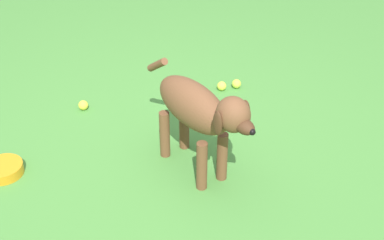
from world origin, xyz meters
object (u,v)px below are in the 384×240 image
Objects in this scene: dog at (198,110)px; tennis_ball_1 at (188,97)px; tennis_ball_3 at (236,84)px; water_bowl at (3,169)px; tennis_ball_0 at (83,105)px; tennis_ball_4 at (221,86)px.

dog is 0.85m from tennis_ball_1.
water_bowl is (-0.86, 1.44, -0.00)m from tennis_ball_3.
tennis_ball_3 is 1.68m from water_bowl.
water_bowl is at bearing 149.88° from tennis_ball_0.
tennis_ball_1 is 0.38m from tennis_ball_3.
tennis_ball_3 is 1.00× the size of tennis_ball_4.
tennis_ball_0 is 0.97m from tennis_ball_4.
tennis_ball_4 is (0.19, -0.95, 0.00)m from tennis_ball_0.
dog reaches higher than tennis_ball_1.
tennis_ball_4 is (0.13, -0.24, 0.00)m from tennis_ball_1.
tennis_ball_4 is (-0.02, 0.11, 0.00)m from tennis_ball_3.
tennis_ball_3 is (0.15, -0.35, 0.00)m from tennis_ball_1.
water_bowl is (-0.65, 0.38, -0.00)m from tennis_ball_0.
dog is 1.07m from tennis_ball_0.
tennis_ball_0 is at bearing 101.57° from tennis_ball_3.
tennis_ball_3 is at bearing -66.56° from tennis_ball_1.
tennis_ball_0 is 0.71m from tennis_ball_1.
tennis_ball_1 is 1.00× the size of tennis_ball_4.
water_bowl is at bearing 123.30° from tennis_ball_1.
tennis_ball_1 is at bearing 113.44° from tennis_ball_3.
tennis_ball_3 and tennis_ball_4 have the same top height.
tennis_ball_0 and tennis_ball_1 have the same top height.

